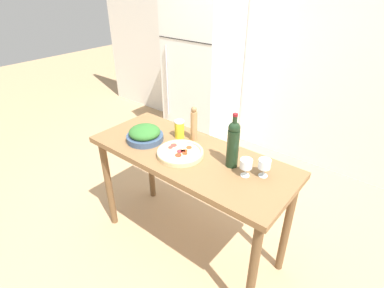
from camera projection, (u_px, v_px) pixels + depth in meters
The scene contains 11 objects.
ground_plane at pixel (190, 242), 2.52m from camera, with size 14.00×14.00×0.00m, color tan.
wall_back at pixel (302, 47), 3.13m from camera, with size 6.40×0.06×2.60m.
refrigerator at pixel (202, 71), 3.62m from camera, with size 0.75×0.68×1.87m.
prep_counter at pixel (189, 167), 2.14m from camera, with size 1.49×0.61×0.88m.
wine_bottle at pixel (233, 143), 1.87m from camera, with size 0.08×0.08×0.37m.
wine_glass_near at pixel (246, 164), 1.81m from camera, with size 0.08×0.08×0.12m.
wine_glass_far at pixel (264, 165), 1.81m from camera, with size 0.08×0.08×0.12m.
pepper_mill at pixel (194, 124), 2.19m from camera, with size 0.05×0.05×0.27m.
salad_bowl at pixel (145, 134), 2.22m from camera, with size 0.27×0.27×0.12m.
homemade_pizza at pixel (180, 153), 2.05m from camera, with size 0.32×0.32×0.04m.
salt_canister at pixel (179, 129), 2.25m from camera, with size 0.07×0.07×0.14m.
Camera 1 is at (1.13, -1.37, 1.97)m, focal length 28.00 mm.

